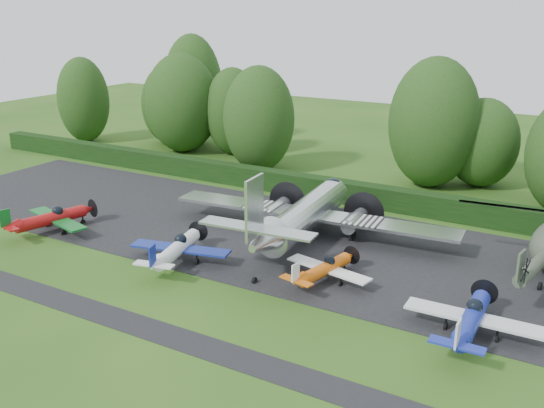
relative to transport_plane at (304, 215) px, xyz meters
The scene contains 17 objects.
ground 10.91m from the transport_plane, 99.64° to the right, with size 160.00×160.00×0.00m, color #224914.
apron 2.80m from the transport_plane, 162.70° to the right, with size 70.00×18.00×0.01m, color black.
taxiway_verge 16.78m from the transport_plane, 96.18° to the right, with size 70.00×2.00×0.00m, color black.
hedgerow 10.80m from the transport_plane, 99.74° to the left, with size 90.00×1.60×2.00m, color black.
transport_plane is the anchor object (origin of this frame).
light_plane_red 20.26m from the transport_plane, 155.11° to the right, with size 7.30×7.68×2.81m.
light_plane_white 10.25m from the transport_plane, 123.42° to the right, with size 7.29×7.67×2.80m.
light_plane_orange 7.77m from the transport_plane, 52.82° to the right, with size 6.18×6.50×2.37m.
light_plane_blue 16.88m from the transport_plane, 30.36° to the right, with size 7.43×7.82×2.86m.
tree_0 20.49m from the transport_plane, 77.91° to the left, with size 8.78×8.78×12.86m.
tree_1 29.86m from the transport_plane, 133.87° to the left, with size 6.63×6.63×10.49m.
tree_3 21.50m from the transport_plane, 130.41° to the left, with size 7.71×7.71×11.45m.
tree_6 23.81m from the transport_plane, 68.88° to the left, with size 7.11×7.11×8.88m.
tree_7 38.71m from the transport_plane, 144.43° to the left, with size 6.84×6.84×10.15m.
tree_8 45.26m from the transport_plane, 157.07° to the left, with size 6.66×6.66×11.12m.
tree_9 33.29m from the transport_plane, 143.90° to the left, with size 9.01×9.01×12.04m.
tree_10 36.91m from the transport_plane, 140.01° to the left, with size 7.69×7.69×14.10m.
Camera 1 is at (21.50, -28.78, 17.38)m, focal length 40.00 mm.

